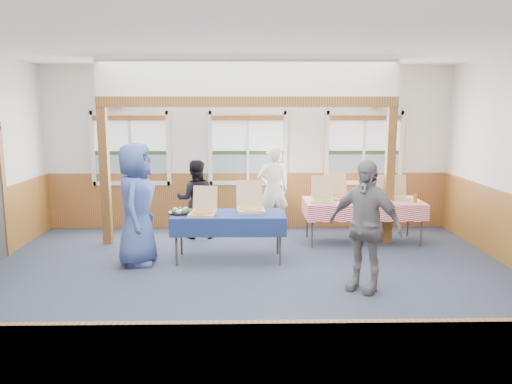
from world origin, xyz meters
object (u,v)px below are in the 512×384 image
at_px(table_right, 363,203).
at_px(man_blue, 136,204).
at_px(person_grey, 364,226).
at_px(table_left, 229,217).
at_px(woman_white, 273,190).
at_px(woman_black, 195,199).

bearing_deg(table_right, man_blue, -170.59).
height_order(man_blue, person_grey, man_blue).
distance_m(table_left, person_grey, 2.27).
bearing_deg(person_grey, man_blue, -161.01).
relative_size(woman_white, man_blue, 0.89).
height_order(table_left, table_right, same).
bearing_deg(table_left, woman_black, 91.28).
relative_size(table_left, person_grey, 1.10).
bearing_deg(man_blue, woman_black, -24.53).
bearing_deg(woman_white, man_blue, 25.30).
relative_size(woman_black, man_blue, 0.77).
height_order(table_left, woman_white, woman_white).
height_order(woman_white, person_grey, person_grey).
bearing_deg(table_right, table_left, -164.75).
xyz_separation_m(table_right, woman_white, (-1.58, 0.62, 0.13)).
height_order(woman_black, person_grey, person_grey).
bearing_deg(table_left, table_right, -0.29).
bearing_deg(woman_white, person_grey, 94.31).
relative_size(table_right, woman_black, 1.51).
bearing_deg(table_right, woman_white, 149.97).
bearing_deg(woman_black, table_left, 109.87).
distance_m(table_right, woman_white, 1.70).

